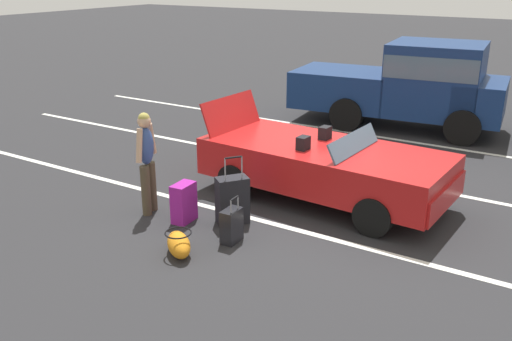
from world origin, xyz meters
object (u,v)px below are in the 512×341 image
convertible_car (335,168)px  suitcase_medium_bright (184,203)px  suitcase_large_black (232,200)px  parked_pickup_truck_far (414,84)px  duffel_bag (179,244)px  traveler_person (147,158)px  suitcase_small_carryon (232,226)px

convertible_car → suitcase_medium_bright: convertible_car is taller
suitcase_large_black → parked_pickup_truck_far: 6.90m
suitcase_large_black → duffel_bag: 1.27m
suitcase_medium_bright → duffel_bag: 1.10m
traveler_person → parked_pickup_truck_far: 7.49m
suitcase_large_black → traveler_person: (-1.35, -0.38, 0.56)m
traveler_person → duffel_bag: bearing=-48.8°
convertible_car → parked_pickup_truck_far: (-0.31, 5.24, 0.51)m
convertible_car → parked_pickup_truck_far: 5.27m
suitcase_small_carryon → suitcase_medium_bright: bearing=-12.4°
suitcase_small_carryon → parked_pickup_truck_far: 7.44m
suitcase_medium_bright → suitcase_large_black: bearing=-155.0°
suitcase_large_black → suitcase_medium_bright: suitcase_large_black is taller
suitcase_medium_bright → convertible_car: bearing=-133.5°
suitcase_large_black → parked_pickup_truck_far: size_ratio=0.21×
suitcase_medium_bright → suitcase_small_carryon: bearing=166.2°
parked_pickup_truck_far → convertible_car: bearing=-92.4°
duffel_bag → parked_pickup_truck_far: size_ratio=0.13×
suitcase_small_carryon → duffel_bag: bearing=58.4°
suitcase_small_carryon → duffel_bag: suitcase_small_carryon is taller
suitcase_small_carryon → traveler_person: traveler_person is taller
suitcase_large_black → suitcase_medium_bright: size_ratio=1.78×
parked_pickup_truck_far → suitcase_medium_bright: bearing=-106.4°
duffel_bag → convertible_car: bearing=70.2°
convertible_car → traveler_person: size_ratio=2.57×
convertible_car → parked_pickup_truck_far: parked_pickup_truck_far is taller
parked_pickup_truck_far → duffel_bag: bearing=-100.9°
convertible_car → suitcase_large_black: convertible_car is taller
suitcase_large_black → parked_pickup_truck_far: bearing=-58.4°
convertible_car → suitcase_large_black: 1.88m
convertible_car → suitcase_large_black: size_ratio=3.85×
suitcase_large_black → duffel_bag: (-0.04, -1.25, -0.21)m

